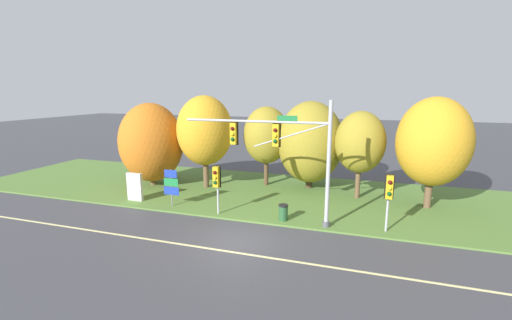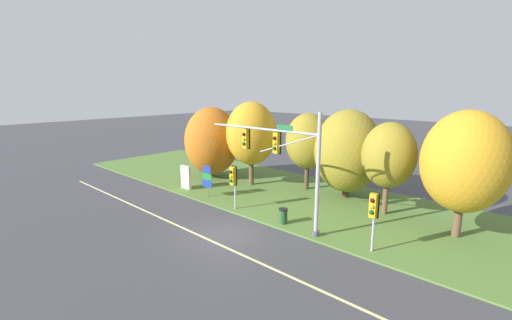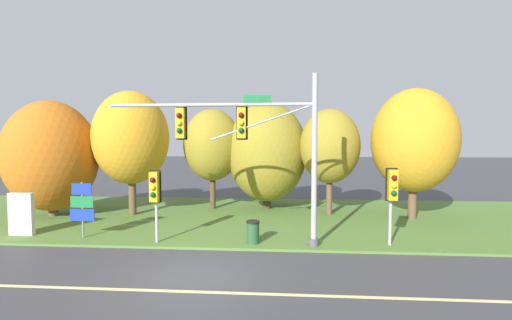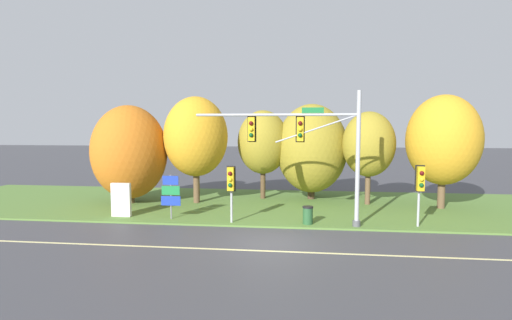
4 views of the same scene
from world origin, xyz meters
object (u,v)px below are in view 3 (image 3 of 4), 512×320
(pedestrian_signal_near_kerb, at_px, (392,190))
(tree_tall_centre, at_px, (330,146))
(tree_left_of_mast, at_px, (131,138))
(tree_right_far, at_px, (414,141))
(tree_mid_verge, at_px, (267,152))
(tree_behind_signpost, at_px, (212,145))
(route_sign_post, at_px, (82,205))
(trash_bin, at_px, (253,232))
(tree_nearest_road, at_px, (52,156))
(info_kiosk, at_px, (21,214))
(traffic_signal_mast, at_px, (255,139))
(pedestrian_signal_further_along, at_px, (155,191))

(pedestrian_signal_near_kerb, distance_m, tree_tall_centre, 6.21)
(tree_left_of_mast, xyz_separation_m, tree_right_far, (15.54, 0.07, -0.15))
(tree_mid_verge, bearing_deg, tree_behind_signpost, -176.26)
(route_sign_post, bearing_deg, tree_behind_signpost, 57.21)
(trash_bin, bearing_deg, route_sign_post, 178.16)
(tree_nearest_road, bearing_deg, trash_bin, -20.39)
(pedestrian_signal_near_kerb, height_order, info_kiosk, pedestrian_signal_near_kerb)
(traffic_signal_mast, bearing_deg, trash_bin, 116.31)
(tree_right_far, xyz_separation_m, trash_bin, (-8.24, -5.02, -3.75))
(tree_left_of_mast, bearing_deg, pedestrian_signal_near_kerb, -21.09)
(pedestrian_signal_further_along, height_order, tree_nearest_road, tree_nearest_road)
(pedestrian_signal_near_kerb, height_order, trash_bin, pedestrian_signal_near_kerb)
(tree_behind_signpost, bearing_deg, traffic_signal_mast, -66.27)
(tree_left_of_mast, xyz_separation_m, info_kiosk, (-3.12, -4.48, -3.43))
(route_sign_post, distance_m, trash_bin, 7.52)
(tree_nearest_road, relative_size, tree_right_far, 0.92)
(tree_left_of_mast, relative_size, tree_right_far, 1.00)
(pedestrian_signal_near_kerb, relative_size, tree_tall_centre, 0.52)
(traffic_signal_mast, bearing_deg, pedestrian_signal_further_along, -178.33)
(tree_behind_signpost, distance_m, tree_tall_centre, 7.10)
(tree_mid_verge, height_order, trash_bin, tree_mid_verge)
(tree_left_of_mast, height_order, info_kiosk, tree_left_of_mast)
(tree_tall_centre, bearing_deg, pedestrian_signal_further_along, -142.48)
(pedestrian_signal_near_kerb, bearing_deg, route_sign_post, 178.89)
(traffic_signal_mast, xyz_separation_m, tree_tall_centre, (3.81, 5.96, -0.39))
(pedestrian_signal_further_along, bearing_deg, tree_right_far, 23.57)
(pedestrian_signal_near_kerb, xyz_separation_m, tree_left_of_mast, (-12.86, 4.96, 2.09))
(traffic_signal_mast, relative_size, tree_nearest_road, 1.32)
(tree_mid_verge, bearing_deg, tree_left_of_mast, -163.15)
(tree_left_of_mast, bearing_deg, tree_behind_signpost, 26.21)
(tree_nearest_road, height_order, tree_tall_centre, tree_nearest_road)
(tree_nearest_road, height_order, info_kiosk, tree_nearest_road)
(tree_tall_centre, height_order, trash_bin, tree_tall_centre)
(pedestrian_signal_further_along, bearing_deg, pedestrian_signal_near_kerb, 1.86)
(pedestrian_signal_near_kerb, distance_m, info_kiosk, 16.05)
(tree_tall_centre, bearing_deg, trash_bin, -124.19)
(pedestrian_signal_further_along, bearing_deg, tree_nearest_road, 148.63)
(tree_left_of_mast, height_order, trash_bin, tree_left_of_mast)
(tree_right_far, bearing_deg, route_sign_post, -163.06)
(tree_behind_signpost, distance_m, trash_bin, 8.42)
(tree_left_of_mast, distance_m, tree_mid_verge, 7.98)
(tree_tall_centre, distance_m, tree_right_far, 4.41)
(tree_behind_signpost, xyz_separation_m, tree_mid_verge, (3.37, 0.22, -0.42))
(tree_tall_centre, bearing_deg, tree_left_of_mast, -175.89)
(traffic_signal_mast, bearing_deg, info_kiosk, 176.33)
(tree_behind_signpost, height_order, trash_bin, tree_behind_signpost)
(pedestrian_signal_near_kerb, distance_m, tree_behind_signpost, 11.26)
(info_kiosk, bearing_deg, tree_nearest_road, 107.25)
(tree_behind_signpost, distance_m, tree_mid_verge, 3.40)
(info_kiosk, bearing_deg, pedestrian_signal_further_along, -7.06)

